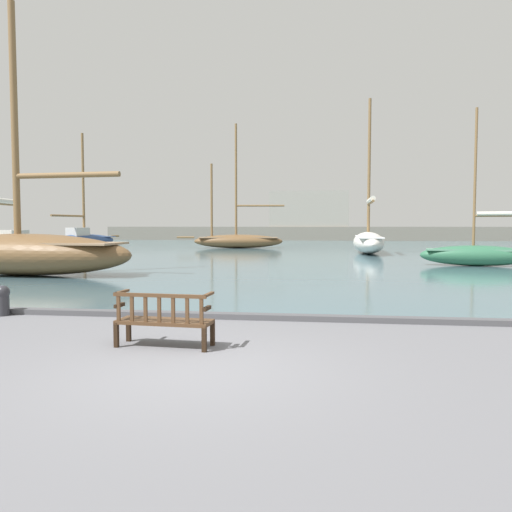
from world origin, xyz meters
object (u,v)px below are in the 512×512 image
object	(u,v)px
sailboat_mid_port	(238,239)
sailboat_outer_starboard	(17,243)
sailboat_far_starboard	(82,239)
mooring_bollard	(3,299)
sailboat_nearest_port	(476,254)
sailboat_outer_port	(23,251)
sailboat_nearest_starboard	(368,241)
park_bench	(164,319)

from	to	relation	value
sailboat_mid_port	sailboat_outer_starboard	bearing A→B (deg)	-133.94
sailboat_outer_starboard	sailboat_far_starboard	bearing A→B (deg)	97.76
mooring_bollard	sailboat_nearest_port	bearing A→B (deg)	45.85
mooring_bollard	sailboat_outer_starboard	bearing A→B (deg)	122.37
sailboat_nearest_port	sailboat_mid_port	size ratio (longest dim) A/B	0.71
sailboat_outer_port	mooring_bollard	world-z (taller)	sailboat_outer_port
sailboat_nearest_port	sailboat_outer_port	bearing A→B (deg)	-159.79
sailboat_nearest_starboard	mooring_bollard	xyz separation A→B (m)	(-10.42, -25.88, -0.60)
sailboat_mid_port	mooring_bollard	bearing A→B (deg)	-89.77
park_bench	sailboat_mid_port	bearing A→B (deg)	97.57
sailboat_outer_port	sailboat_far_starboard	bearing A→B (deg)	111.78
sailboat_nearest_starboard	park_bench	bearing A→B (deg)	-101.80
sailboat_outer_starboard	mooring_bollard	size ratio (longest dim) A/B	18.43
sailboat_far_starboard	mooring_bollard	distance (m)	35.05
sailboat_nearest_port	sailboat_nearest_starboard	size ratio (longest dim) A/B	0.70
sailboat_nearest_port	sailboat_far_starboard	world-z (taller)	sailboat_far_starboard
park_bench	sailboat_outer_starboard	xyz separation A→B (m)	(-17.05, 22.13, 0.47)
sailboat_mid_port	mooring_bollard	world-z (taller)	sailboat_mid_port
sailboat_outer_starboard	sailboat_nearest_starboard	xyz separation A→B (m)	(22.95, 6.10, 0.04)
sailboat_outer_starboard	mooring_bollard	world-z (taller)	sailboat_outer_starboard
sailboat_outer_port	sailboat_mid_port	world-z (taller)	sailboat_mid_port
park_bench	sailboat_nearest_port	xyz separation A→B (m)	(10.05, 17.36, 0.21)
park_bench	sailboat_nearest_port	world-z (taller)	sailboat_nearest_port
sailboat_far_starboard	sailboat_outer_port	distance (m)	25.93
sailboat_nearest_port	sailboat_far_starboard	size ratio (longest dim) A/B	0.74
sailboat_outer_starboard	sailboat_outer_port	size ratio (longest dim) A/B	1.16
sailboat_outer_starboard	sailboat_nearest_port	distance (m)	27.52
sailboat_outer_starboard	sailboat_far_starboard	world-z (taller)	sailboat_outer_starboard
sailboat_far_starboard	mooring_bollard	size ratio (longest dim) A/B	14.90
sailboat_outer_starboard	sailboat_outer_port	bearing A→B (deg)	-56.08
park_bench	sailboat_mid_port	distance (m)	35.31
sailboat_outer_starboard	sailboat_nearest_starboard	world-z (taller)	sailboat_outer_starboard
sailboat_nearest_port	sailboat_mid_port	bearing A→B (deg)	129.81
sailboat_nearest_port	sailboat_mid_port	distance (m)	22.96
sailboat_far_starboard	sailboat_mid_port	xyz separation A→B (m)	(14.07, 0.61, 0.00)
park_bench	sailboat_nearest_starboard	xyz separation A→B (m)	(5.90, 28.23, 0.51)
sailboat_far_starboard	sailboat_outer_port	size ratio (longest dim) A/B	0.94
sailboat_outer_port	sailboat_mid_port	size ratio (longest dim) A/B	1.01
sailboat_outer_starboard	sailboat_mid_port	world-z (taller)	sailboat_outer_starboard
sailboat_nearest_starboard	sailboat_nearest_port	bearing A→B (deg)	-69.10
park_bench	sailboat_nearest_starboard	distance (m)	28.84
sailboat_nearest_starboard	sailboat_mid_port	xyz separation A→B (m)	(-10.55, 6.77, -0.12)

